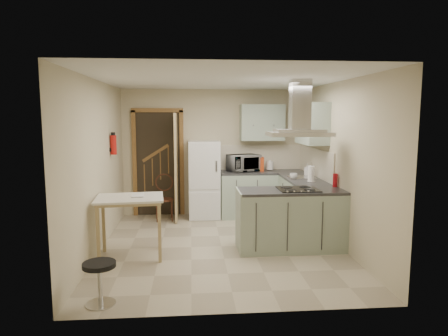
{
  "coord_description": "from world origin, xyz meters",
  "views": [
    {
      "loc": [
        -0.44,
        -5.88,
        1.98
      ],
      "look_at": [
        0.08,
        0.45,
        1.15
      ],
      "focal_mm": 32.0,
      "sensor_mm": 36.0,
      "label": 1
    }
  ],
  "objects": [
    {
      "name": "drop_leaf_table",
      "position": [
        -1.31,
        -0.35,
        0.43
      ],
      "size": [
        0.98,
        0.77,
        0.86
      ],
      "primitive_type": "cube",
      "rotation": [
        0.0,
        0.0,
        0.09
      ],
      "color": "tan",
      "rests_on": "floor"
    },
    {
      "name": "wall_cabinet_right",
      "position": [
        1.62,
        0.85,
        1.85
      ],
      "size": [
        0.35,
        0.9,
        0.7
      ],
      "primitive_type": "cube",
      "color": "#9EB2A0",
      "rests_on": "right_wall"
    },
    {
      "name": "ceiling",
      "position": [
        0.0,
        0.0,
        2.5
      ],
      "size": [
        4.2,
        4.2,
        0.0
      ],
      "primitive_type": "plane",
      "rotation": [
        3.14,
        0.0,
        0.0
      ],
      "color": "silver",
      "rests_on": "back_wall"
    },
    {
      "name": "peninsula",
      "position": [
        1.02,
        -0.18,
        0.45
      ],
      "size": [
        1.55,
        0.65,
        0.9
      ],
      "primitive_type": "cube",
      "color": "#9EB2A0",
      "rests_on": "floor"
    },
    {
      "name": "counter_right",
      "position": [
        1.5,
        1.12,
        0.45
      ],
      "size": [
        0.6,
        1.95,
        0.9
      ],
      "primitive_type": "cube",
      "color": "#9EB2A0",
      "rests_on": "floor"
    },
    {
      "name": "extractor_hood",
      "position": [
        1.12,
        -0.18,
        1.72
      ],
      "size": [
        0.9,
        0.55,
        0.1
      ],
      "primitive_type": "cube",
      "color": "silver",
      "rests_on": "ceiling"
    },
    {
      "name": "book",
      "position": [
        -1.28,
        -0.31,
        0.91
      ],
      "size": [
        0.18,
        0.24,
        0.1
      ],
      "primitive_type": "imported",
      "rotation": [
        0.0,
        0.0,
        0.05
      ],
      "color": "#974732",
      "rests_on": "drop_leaf_table"
    },
    {
      "name": "right_wall",
      "position": [
        1.8,
        0.0,
        1.25
      ],
      "size": [
        0.0,
        4.2,
        4.2
      ],
      "primitive_type": "plane",
      "rotation": [
        1.57,
        0.0,
        -1.57
      ],
      "color": "beige",
      "rests_on": "floor"
    },
    {
      "name": "kettle",
      "position": [
        1.11,
        1.89,
        1.0
      ],
      "size": [
        0.18,
        0.18,
        0.21
      ],
      "primitive_type": "cylinder",
      "rotation": [
        0.0,
        0.0,
        0.35
      ],
      "color": "white",
      "rests_on": "counter_back"
    },
    {
      "name": "soap_bottle",
      "position": [
        1.67,
        1.2,
        1.01
      ],
      "size": [
        0.13,
        0.13,
        0.21
      ],
      "primitive_type": "imported",
      "rotation": [
        0.0,
        0.0,
        -0.37
      ],
      "color": "#B6B8C3",
      "rests_on": "counter_right"
    },
    {
      "name": "bentwood_chair",
      "position": [
        -0.97,
        1.64,
        0.4
      ],
      "size": [
        0.39,
        0.39,
        0.8
      ],
      "primitive_type": "cube",
      "rotation": [
        0.0,
        0.0,
        0.11
      ],
      "color": "#472817",
      "rests_on": "floor"
    },
    {
      "name": "counter_back",
      "position": [
        0.66,
        1.8,
        0.45
      ],
      "size": [
        1.08,
        0.6,
        0.9
      ],
      "primitive_type": "cube",
      "color": "#9EB2A0",
      "rests_on": "floor"
    },
    {
      "name": "sink",
      "position": [
        1.5,
        0.95,
        0.91
      ],
      "size": [
        0.45,
        0.4,
        0.01
      ],
      "primitive_type": "cube",
      "color": "silver",
      "rests_on": "counter_right"
    },
    {
      "name": "floor",
      "position": [
        0.0,
        0.0,
        0.0
      ],
      "size": [
        4.2,
        4.2,
        0.0
      ],
      "primitive_type": "plane",
      "color": "#B5A88C",
      "rests_on": "ground"
    },
    {
      "name": "left_wall",
      "position": [
        -1.8,
        0.0,
        1.25
      ],
      "size": [
        0.0,
        4.2,
        4.2
      ],
      "primitive_type": "plane",
      "rotation": [
        1.57,
        0.0,
        1.57
      ],
      "color": "beige",
      "rests_on": "floor"
    },
    {
      "name": "cereal_box",
      "position": [
        0.94,
        1.85,
        1.04
      ],
      "size": [
        0.08,
        0.18,
        0.27
      ],
      "primitive_type": "cube",
      "rotation": [
        0.0,
        0.0,
        -0.05
      ],
      "color": "#C84017",
      "rests_on": "counter_back"
    },
    {
      "name": "microwave",
      "position": [
        0.58,
        1.84,
        1.06
      ],
      "size": [
        0.7,
        0.6,
        0.33
      ],
      "primitive_type": "imported",
      "rotation": [
        0.0,
        0.0,
        0.4
      ],
      "color": "black",
      "rests_on": "counter_back"
    },
    {
      "name": "fire_extinguisher",
      "position": [
        -1.74,
        0.9,
        1.5
      ],
      "size": [
        0.1,
        0.1,
        0.32
      ],
      "primitive_type": "cylinder",
      "color": "#B2140F",
      "rests_on": "left_wall"
    },
    {
      "name": "doorway",
      "position": [
        -1.1,
        2.07,
        1.05
      ],
      "size": [
        1.1,
        0.12,
        2.1
      ],
      "primitive_type": "cube",
      "color": "brown",
      "rests_on": "floor"
    },
    {
      "name": "splashback",
      "position": [
        0.96,
        2.09,
        1.15
      ],
      "size": [
        1.68,
        0.02,
        0.5
      ],
      "primitive_type": "cube",
      "color": "beige",
      "rests_on": "counter_back"
    },
    {
      "name": "wall_cabinet_back",
      "position": [
        0.95,
        1.93,
        1.85
      ],
      "size": [
        0.85,
        0.35,
        0.7
      ],
      "primitive_type": "cube",
      "color": "#9EB2A0",
      "rests_on": "back_wall"
    },
    {
      "name": "cup",
      "position": [
        1.31,
        0.78,
        0.95
      ],
      "size": [
        0.15,
        0.15,
        0.1
      ],
      "primitive_type": "imported",
      "rotation": [
        0.0,
        0.0,
        0.15
      ],
      "color": "white",
      "rests_on": "counter_right"
    },
    {
      "name": "red_bottle",
      "position": [
        1.75,
        -0.01,
        1.0
      ],
      "size": [
        0.08,
        0.08,
        0.21
      ],
      "primitive_type": "cylinder",
      "rotation": [
        0.0,
        0.0,
        0.12
      ],
      "color": "#B80F18",
      "rests_on": "peninsula"
    },
    {
      "name": "fridge",
      "position": [
        -0.2,
        1.8,
        0.75
      ],
      "size": [
        0.6,
        0.6,
        1.5
      ],
      "primitive_type": "cube",
      "color": "white",
      "rests_on": "floor"
    },
    {
      "name": "hob",
      "position": [
        1.12,
        -0.18,
        0.91
      ],
      "size": [
        0.58,
        0.5,
        0.01
      ],
      "primitive_type": "cube",
      "color": "black",
      "rests_on": "peninsula"
    },
    {
      "name": "back_wall",
      "position": [
        0.0,
        2.1,
        1.25
      ],
      "size": [
        3.6,
        0.0,
        3.6
      ],
      "primitive_type": "plane",
      "rotation": [
        1.57,
        0.0,
        0.0
      ],
      "color": "beige",
      "rests_on": "floor"
    },
    {
      "name": "stool",
      "position": [
        -1.42,
        -1.78,
        0.23
      ],
      "size": [
        0.46,
        0.46,
        0.46
      ],
      "primitive_type": "cylinder",
      "rotation": [
        0.0,
        0.0,
        0.43
      ],
      "color": "black",
      "rests_on": "floor"
    },
    {
      "name": "paper_towel",
      "position": [
        1.52,
        0.48,
        1.04
      ],
      "size": [
        0.14,
        0.14,
        0.27
      ],
      "primitive_type": "cylinder",
      "rotation": [
        0.0,
        0.0,
        0.44
      ],
      "color": "white",
      "rests_on": "counter_right"
    }
  ]
}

